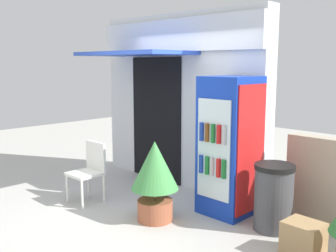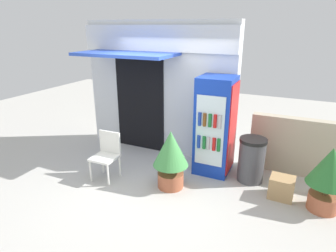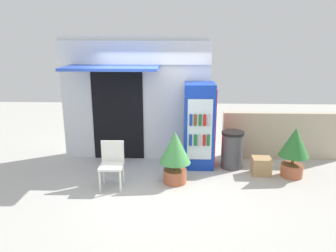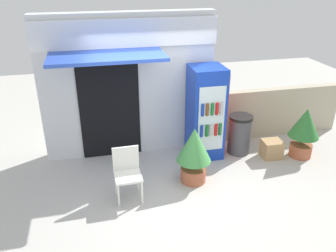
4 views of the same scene
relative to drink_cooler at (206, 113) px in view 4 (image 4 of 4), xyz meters
The scene contains 9 objects.
ground 1.68m from the drink_cooler, 134.87° to the right, with size 16.00×16.00×0.00m, color beige.
storefront_building 1.66m from the drink_cooler, 160.66° to the left, with size 3.41×1.30×2.83m.
drink_cooler is the anchor object (origin of this frame).
plastic_chair 2.08m from the drink_cooler, 147.69° to the right, with size 0.45×0.45×0.88m.
potted_plant_near_shop 1.08m from the drink_cooler, 119.48° to the right, with size 0.62×0.62×1.05m.
potted_plant_curbside 2.00m from the drink_cooler, 15.47° to the right, with size 0.61×0.61×1.05m.
trash_bin 0.90m from the drink_cooler, ahead, with size 0.49×0.49×0.83m.
stone_boundary_wall 2.11m from the drink_cooler, 15.57° to the left, with size 2.81×0.20×1.11m, color #B7AD93.
cardboard_box 1.56m from the drink_cooler, 18.63° to the right, with size 0.39×0.34×0.37m, color tan.
Camera 4 is at (-1.16, -4.99, 3.57)m, focal length 36.80 mm.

